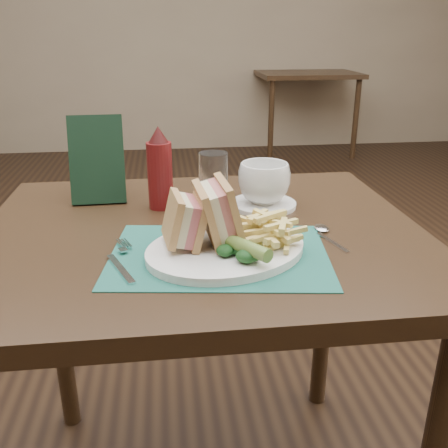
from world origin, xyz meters
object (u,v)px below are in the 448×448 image
(placemat, at_px, (219,255))
(coffee_cup, at_px, (264,183))
(drinking_glass, at_px, (213,182))
(saucer, at_px, (263,204))
(check_presenter, at_px, (97,160))
(table_main, at_px, (205,377))
(sandwich_half_a, at_px, (173,221))
(sandwich_half_b, at_px, (207,213))
(ketchup_bottle, at_px, (160,168))
(plate, at_px, (226,249))
(table_bg_right, at_px, (304,113))

(placemat, relative_size, coffee_cup, 3.34)
(placemat, bearing_deg, drinking_glass, 86.47)
(saucer, relative_size, check_presenter, 0.74)
(table_main, height_order, sandwich_half_a, sandwich_half_a)
(sandwich_half_a, height_order, drinking_glass, drinking_glass)
(table_main, relative_size, coffee_cup, 7.69)
(sandwich_half_a, bearing_deg, coffee_cup, 41.68)
(placemat, xyz_separation_m, sandwich_half_b, (-0.02, 0.02, 0.07))
(sandwich_half_b, bearing_deg, placemat, -52.94)
(ketchup_bottle, bearing_deg, plate, -66.89)
(table_main, distance_m, check_presenter, 0.56)
(sandwich_half_a, distance_m, coffee_cup, 0.32)
(sandwich_half_b, xyz_separation_m, saucer, (0.15, 0.23, -0.07))
(plate, relative_size, ketchup_bottle, 1.61)
(ketchup_bottle, bearing_deg, saucer, -5.29)
(sandwich_half_a, height_order, check_presenter, check_presenter)
(saucer, bearing_deg, check_presenter, 166.68)
(saucer, bearing_deg, coffee_cup, 0.00)
(saucer, bearing_deg, drinking_glass, -176.84)
(table_main, bearing_deg, drinking_glass, 72.54)
(placemat, bearing_deg, coffee_cup, 62.37)
(sandwich_half_b, height_order, saucer, sandwich_half_b)
(table_main, bearing_deg, plate, -76.14)
(table_main, relative_size, sandwich_half_a, 9.48)
(drinking_glass, height_order, ketchup_bottle, ketchup_bottle)
(sandwich_half_a, height_order, sandwich_half_b, sandwich_half_b)
(sandwich_half_b, bearing_deg, sandwich_half_a, -175.52)
(sandwich_half_a, bearing_deg, sandwich_half_b, 2.34)
(table_bg_right, bearing_deg, drinking_glass, -108.91)
(table_bg_right, relative_size, check_presenter, 4.42)
(sandwich_half_a, height_order, saucer, sandwich_half_a)
(ketchup_bottle, xyz_separation_m, check_presenter, (-0.14, 0.07, 0.01))
(coffee_cup, bearing_deg, table_main, -142.34)
(placemat, xyz_separation_m, sandwich_half_a, (-0.08, 0.01, 0.06))
(saucer, bearing_deg, table_bg_right, 72.72)
(placemat, distance_m, sandwich_half_a, 0.10)
(table_bg_right, height_order, check_presenter, check_presenter)
(table_main, xyz_separation_m, coffee_cup, (0.15, 0.12, 0.43))
(coffee_cup, height_order, drinking_glass, drinking_glass)
(table_main, height_order, placemat, placemat)
(table_bg_right, xyz_separation_m, check_presenter, (-1.50, -3.52, 0.47))
(sandwich_half_b, height_order, check_presenter, check_presenter)
(ketchup_bottle, bearing_deg, table_main, -59.09)
(placemat, xyz_separation_m, check_presenter, (-0.25, 0.34, 0.10))
(table_main, xyz_separation_m, sandwich_half_b, (0.00, -0.11, 0.45))
(sandwich_half_b, bearing_deg, saucer, 52.16)
(table_main, relative_size, drinking_glass, 6.92)
(sandwich_half_b, xyz_separation_m, check_presenter, (-0.23, 0.32, 0.02))
(ketchup_bottle, bearing_deg, table_bg_right, 69.31)
(drinking_glass, xyz_separation_m, ketchup_bottle, (-0.12, 0.03, 0.03))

